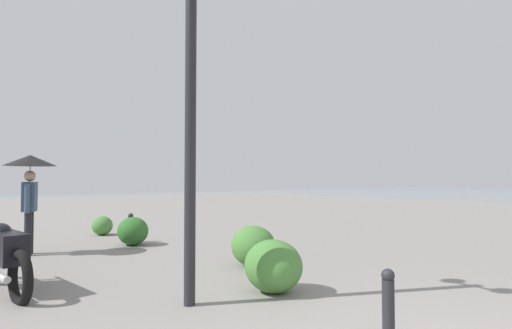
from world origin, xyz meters
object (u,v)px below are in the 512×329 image
pedestrian (30,176)px  bollard_near (388,301)px  lamppost (191,79)px  motorcycle (3,255)px  bollard_mid (131,227)px

pedestrian → bollard_near: 7.43m
lamppost → pedestrian: bearing=11.1°
lamppost → motorcycle: (2.11, 1.73, -2.28)m
lamppost → bollard_near: 3.37m
lamppost → bollard_mid: bearing=-13.5°
pedestrian → bollard_mid: bearing=-80.9°
pedestrian → bollard_near: (-7.04, -2.02, -1.26)m
lamppost → bollard_mid: size_ratio=5.97×
bollard_mid → bollard_near: bearing=178.2°
bollard_near → bollard_mid: bearing=-1.8°
lamppost → motorcycle: lamppost is taller
pedestrian → bollard_near: size_ratio=3.07×
pedestrian → lamppost: bearing=-168.9°
motorcycle → bollard_near: bearing=-146.5°
lamppost → bollard_near: bearing=-153.3°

